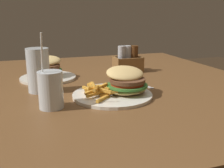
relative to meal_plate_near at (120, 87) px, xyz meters
The scene contains 7 objects.
dining_table 0.24m from the meal_plate_near, 97.51° to the left, with size 1.27×1.27×0.73m.
meal_plate_near is the anchor object (origin of this frame).
beer_glass 0.29m from the meal_plate_near, 151.79° to the left, with size 0.08×0.08×0.15m.
juice_glass 0.23m from the meal_plate_near, 168.63° to the right, with size 0.07×0.07×0.22m.
spoon 0.19m from the meal_plate_near, 56.94° to the left, with size 0.08×0.15×0.01m.
meal_plate_far 0.38m from the meal_plate_near, 123.25° to the left, with size 0.23×0.23×0.10m.
condiment_caddy 0.38m from the meal_plate_near, 64.46° to the left, with size 0.13×0.09×0.12m.
Camera 1 is at (-0.26, -0.97, 0.99)m, focal length 42.00 mm.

